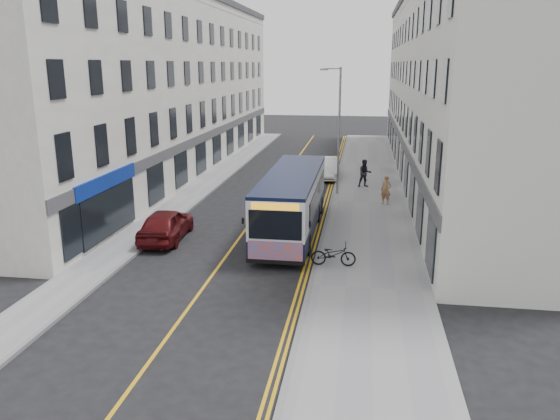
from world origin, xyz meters
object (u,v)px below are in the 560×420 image
(city_bus, at_px, (292,200))
(pedestrian_near, at_px, (386,190))
(car_maroon, at_px, (166,224))
(car_white, at_px, (327,168))
(bicycle, at_px, (333,254))
(streetlamp, at_px, (338,127))
(pedestrian_far, at_px, (365,173))

(city_bus, bearing_deg, pedestrian_near, 51.78)
(car_maroon, bearing_deg, city_bus, -164.47)
(car_white, bearing_deg, pedestrian_near, -64.31)
(bicycle, bearing_deg, streetlamp, 0.63)
(streetlamp, distance_m, car_white, 6.54)
(pedestrian_near, bearing_deg, car_maroon, -124.64)
(streetlamp, bearing_deg, bicycle, -87.54)
(bicycle, relative_size, car_maroon, 0.41)
(city_bus, relative_size, pedestrian_near, 6.16)
(streetlamp, bearing_deg, pedestrian_near, -38.62)
(pedestrian_near, distance_m, car_white, 8.76)
(streetlamp, relative_size, car_maroon, 1.78)
(pedestrian_near, bearing_deg, pedestrian_far, 123.20)
(bicycle, bearing_deg, car_maroon, 70.34)
(city_bus, height_order, car_white, city_bus)
(car_maroon, bearing_deg, streetlamp, -128.93)
(pedestrian_near, distance_m, car_maroon, 13.32)
(city_bus, bearing_deg, pedestrian_far, 71.73)
(bicycle, relative_size, pedestrian_far, 1.00)
(city_bus, relative_size, car_white, 2.31)
(pedestrian_far, distance_m, car_maroon, 15.79)
(city_bus, distance_m, pedestrian_near, 7.78)
(car_white, bearing_deg, car_maroon, -114.22)
(city_bus, xyz_separation_m, pedestrian_near, (4.79, 6.09, -0.70))
(city_bus, bearing_deg, car_white, 86.79)
(streetlamp, distance_m, bicycle, 13.64)
(car_maroon, bearing_deg, bicycle, 159.08)
(pedestrian_far, bearing_deg, pedestrian_near, -89.25)
(car_white, xyz_separation_m, car_maroon, (-6.60, -15.83, 0.01))
(car_white, bearing_deg, streetlamp, -81.32)
(car_maroon, bearing_deg, pedestrian_near, -145.92)
(streetlamp, relative_size, car_white, 1.75)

